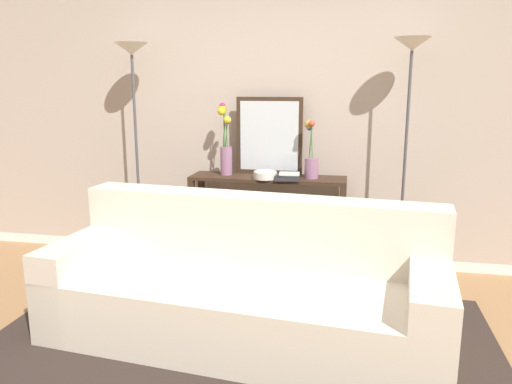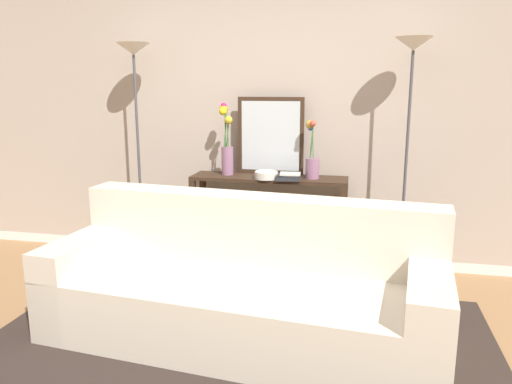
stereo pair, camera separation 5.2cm
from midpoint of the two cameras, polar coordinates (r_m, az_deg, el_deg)
The scene contains 13 objects.
ground_plane at distance 2.99m, azimuth -3.04°, elevation -20.63°, with size 16.00×16.00×0.02m, color #9E754C.
back_wall at distance 4.51m, azimuth 3.24°, elevation 9.90°, with size 12.00×0.15×2.87m.
area_rug at distance 3.26m, azimuth -2.47°, elevation -17.25°, with size 3.20×1.99×0.01m.
couch at distance 3.27m, azimuth -1.70°, elevation -11.23°, with size 2.56×1.19×0.88m.
console_table at distance 4.34m, azimuth 0.99°, elevation -1.65°, with size 1.34×0.34×0.84m.
floor_lamp_left at distance 4.50m, azimuth -14.14°, elevation 10.89°, with size 0.28×0.28×1.96m.
floor_lamp_right at distance 4.08m, azimuth 16.76°, elevation 10.71°, with size 0.28×0.28×1.96m.
wall_mirror at distance 4.37m, azimuth 1.18°, elevation 6.43°, with size 0.58×0.02×0.67m.
vase_tall_flowers at distance 4.35m, azimuth -3.86°, elevation 5.36°, with size 0.12×0.12×0.62m.
vase_short_flowers at distance 4.21m, azimuth 5.95°, elevation 3.91°, with size 0.13×0.13×0.49m.
fruit_bowl at distance 4.18m, azimuth 0.70°, elevation 1.98°, with size 0.20×0.20×0.06m.
book_stack at distance 4.15m, azimuth 3.31°, elevation 1.78°, with size 0.22×0.18×0.06m.
book_row_under_console at distance 4.57m, azimuth -3.51°, elevation -7.72°, with size 0.39×0.18×0.13m.
Camera 1 is at (0.61, -2.44, 1.61)m, focal length 34.97 mm.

